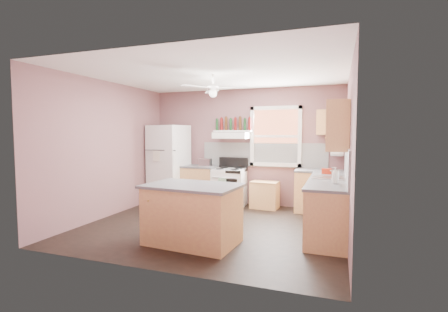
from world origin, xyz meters
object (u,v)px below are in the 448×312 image
(refrigerator, at_px, (169,164))
(island, at_px, (193,215))
(stove, at_px, (229,188))
(cart, at_px, (265,195))
(toaster, at_px, (205,163))

(refrigerator, height_order, island, refrigerator)
(refrigerator, height_order, stove, refrigerator)
(refrigerator, relative_size, cart, 3.13)
(cart, height_order, island, island)
(toaster, relative_size, stove, 0.33)
(refrigerator, distance_m, island, 3.12)
(refrigerator, xyz_separation_m, toaster, (0.94, 0.02, 0.06))
(stove, relative_size, cart, 1.45)
(refrigerator, bearing_deg, toaster, 9.27)
(stove, bearing_deg, toaster, -179.44)
(toaster, bearing_deg, refrigerator, -178.01)
(refrigerator, distance_m, stove, 1.60)
(stove, distance_m, island, 2.57)
(refrigerator, relative_size, stove, 2.16)
(toaster, bearing_deg, island, -70.72)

